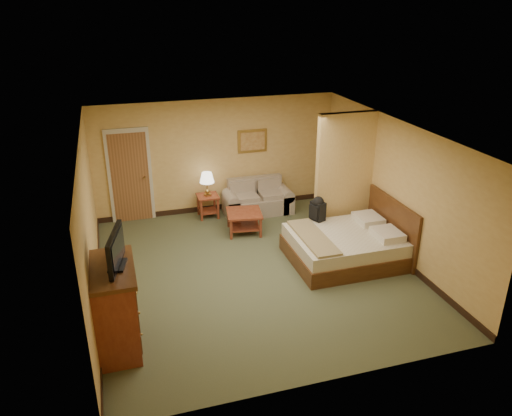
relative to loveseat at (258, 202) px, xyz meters
name	(u,v)px	position (x,y,z in m)	size (l,w,h in m)	color
floor	(255,271)	(-0.83, -2.57, -0.26)	(6.00, 6.00, 0.00)	#505738
ceiling	(255,132)	(-0.83, -2.57, 2.34)	(6.00, 6.00, 0.00)	white
back_wall	(217,156)	(-0.83, 0.43, 1.04)	(5.50, 0.02, 2.60)	#DDB05E
left_wall	(89,225)	(-3.58, -2.57, 1.04)	(0.02, 6.00, 2.60)	#DDB05E
right_wall	(395,189)	(1.92, -2.57, 1.04)	(0.02, 6.00, 2.60)	#DDB05E
partition	(344,177)	(1.32, -1.64, 1.04)	(1.20, 0.15, 2.60)	#DDB05E
door	(130,176)	(-2.78, 0.40, 0.78)	(0.94, 0.16, 2.10)	beige
baseboard	(219,207)	(-0.83, 0.42, -0.20)	(5.50, 0.02, 0.12)	black
loveseat	(258,202)	(0.00, 0.00, 0.00)	(1.57, 0.73, 0.79)	tan
side_table	(208,203)	(-1.15, 0.08, 0.08)	(0.47, 0.47, 0.52)	maroon
table_lamp	(207,178)	(-1.15, 0.08, 0.67)	(0.33, 0.33, 0.54)	olive
coffee_table	(244,218)	(-0.58, -0.93, 0.07)	(0.82, 0.82, 0.46)	maroon
wall_picture	(252,141)	(0.00, 0.41, 1.34)	(0.68, 0.04, 0.53)	#B78E3F
dresser	(115,307)	(-3.31, -4.04, 0.39)	(0.63, 1.20, 1.29)	maroon
tv	(116,251)	(-3.21, -4.04, 1.27)	(0.28, 0.82, 0.51)	black
bed	(348,245)	(0.99, -2.67, 0.05)	(2.05, 1.75, 1.13)	#4B2711
backpack	(318,208)	(0.66, -1.93, 0.56)	(0.28, 0.33, 0.49)	black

